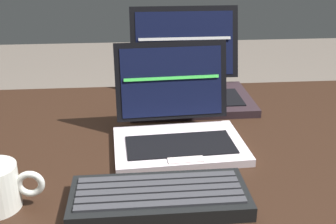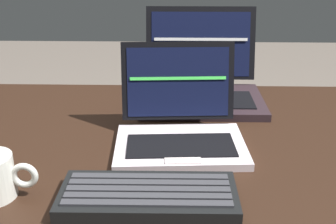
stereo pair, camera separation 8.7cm
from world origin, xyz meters
TOP-DOWN VIEW (x-y plane):
  - desk at (0.00, 0.00)m, footprint 1.32×0.81m
  - laptop_front at (0.02, 0.01)m, footprint 0.30×0.26m
  - laptop_rear at (0.08, 0.29)m, footprint 0.34×0.30m
  - external_keyboard at (-0.04, -0.23)m, footprint 0.32×0.14m

SIDE VIEW (x-z plane):
  - desk at x=0.00m, z-range 0.28..1.00m
  - external_keyboard at x=-0.04m, z-range 0.71..0.74m
  - laptop_front at x=0.02m, z-range 0.65..0.86m
  - laptop_rear at x=0.08m, z-range 0.64..0.89m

